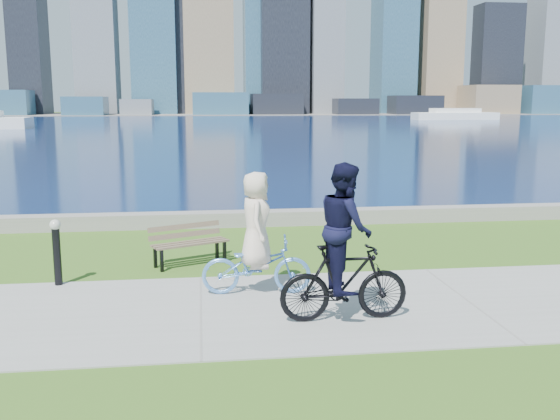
{
  "coord_description": "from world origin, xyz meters",
  "views": [
    {
      "loc": [
        -3.95,
        -8.61,
        3.0
      ],
      "look_at": [
        -2.59,
        2.07,
        1.1
      ],
      "focal_mm": 40.0,
      "sensor_mm": 36.0,
      "label": 1
    }
  ],
  "objects_px": {
    "park_bench": "(188,240)",
    "cyclist_man": "(345,255)",
    "bollard_lamp": "(57,248)",
    "cyclist_woman": "(256,249)"
  },
  "relations": [
    {
      "from": "bollard_lamp",
      "to": "cyclist_man",
      "type": "bearing_deg",
      "value": -27.64
    },
    {
      "from": "cyclist_woman",
      "to": "cyclist_man",
      "type": "xyz_separation_m",
      "value": [
        1.08,
        -1.36,
        0.21
      ]
    },
    {
      "from": "park_bench",
      "to": "bollard_lamp",
      "type": "xyz_separation_m",
      "value": [
        -2.1,
        -1.12,
        0.19
      ]
    },
    {
      "from": "park_bench",
      "to": "cyclist_man",
      "type": "xyz_separation_m",
      "value": [
        2.16,
        -3.35,
        0.49
      ]
    },
    {
      "from": "cyclist_man",
      "to": "cyclist_woman",
      "type": "bearing_deg",
      "value": 37.25
    },
    {
      "from": "bollard_lamp",
      "to": "cyclist_man",
      "type": "relative_size",
      "value": 0.51
    },
    {
      "from": "park_bench",
      "to": "bollard_lamp",
      "type": "distance_m",
      "value": 2.38
    },
    {
      "from": "cyclist_man",
      "to": "bollard_lamp",
      "type": "bearing_deg",
      "value": 61.18
    },
    {
      "from": "bollard_lamp",
      "to": "cyclist_man",
      "type": "xyz_separation_m",
      "value": [
        4.25,
        -2.23,
        0.3
      ]
    },
    {
      "from": "bollard_lamp",
      "to": "cyclist_man",
      "type": "distance_m",
      "value": 4.81
    }
  ]
}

